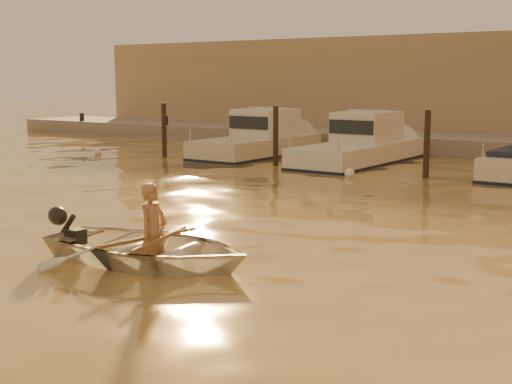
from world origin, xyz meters
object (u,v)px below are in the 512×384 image
Objects in this scene: dinghy at (148,248)px; person at (153,233)px; moored_boat_2 at (359,145)px; moored_boat_1 at (257,139)px.

person is at bearing -90.00° from dinghy.
moored_boat_2 is (-3.50, 14.10, 0.13)m from person.
moored_boat_1 is 4.28m from moored_boat_2.
moored_boat_2 is (4.28, 0.00, 0.00)m from moored_boat_1.
dinghy is 0.27m from person.
moored_boat_2 is at bearing 0.00° from moored_boat_1.
moored_boat_2 is (-3.40, 14.11, 0.38)m from dinghy.
person is 16.10m from moored_boat_1.
dinghy is 0.49× the size of moored_boat_2.
dinghy is 14.52m from moored_boat_2.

